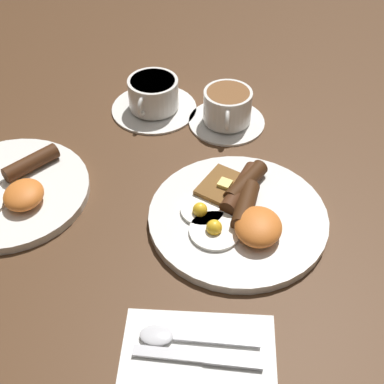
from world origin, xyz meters
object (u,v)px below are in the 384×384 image
object	(u,v)px
breakfast_plate_near	(239,214)
teacup_near	(227,110)
teacup_far	(153,97)
breakfast_plate_far	(10,190)
spoon	(170,337)
knife	(205,358)

from	to	relation	value
breakfast_plate_near	teacup_near	distance (m)	0.26
breakfast_plate_near	teacup_far	distance (m)	0.33
breakfast_plate_near	breakfast_plate_far	world-z (taller)	breakfast_plate_near
breakfast_plate_far	spoon	distance (m)	0.38
breakfast_plate_far	teacup_far	size ratio (longest dim) A/B	1.55
spoon	teacup_near	bearing A→B (deg)	-96.05
teacup_far	knife	size ratio (longest dim) A/B	1.02
spoon	teacup_far	bearing A→B (deg)	-79.32
spoon	breakfast_plate_far	bearing A→B (deg)	-39.27
breakfast_plate_near	teacup_far	bearing A→B (deg)	33.56
breakfast_plate_near	teacup_far	xyz separation A→B (m)	(0.28, 0.18, 0.01)
breakfast_plate_near	teacup_far	size ratio (longest dim) A/B	1.68
breakfast_plate_near	teacup_near	bearing A→B (deg)	8.64
knife	teacup_far	bearing A→B (deg)	-73.87
breakfast_plate_near	knife	xyz separation A→B (m)	(-0.25, 0.03, -0.01)
breakfast_plate_far	knife	world-z (taller)	breakfast_plate_far
breakfast_plate_far	teacup_near	size ratio (longest dim) A/B	1.79
breakfast_plate_near	spoon	size ratio (longest dim) A/B	1.80
breakfast_plate_near	knife	world-z (taller)	breakfast_plate_near
teacup_far	spoon	world-z (taller)	teacup_far
teacup_far	spoon	distance (m)	0.51
knife	spoon	world-z (taller)	spoon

